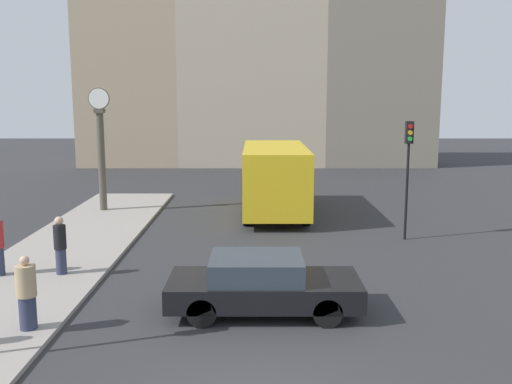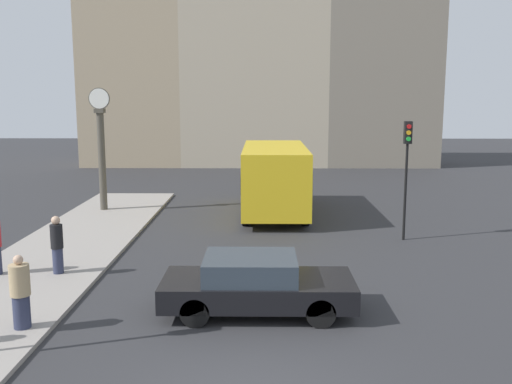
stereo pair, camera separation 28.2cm
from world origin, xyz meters
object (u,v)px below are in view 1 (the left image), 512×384
at_px(street_clock, 98,150).
at_px(pedestrian_tan_coat, 23,294).
at_px(traffic_light_far, 405,156).
at_px(sedan_car, 259,284).
at_px(bus_distant, 272,176).
at_px(pedestrian_black_jacket, 57,245).

bearing_deg(street_clock, pedestrian_tan_coat, -81.97).
xyz_separation_m(traffic_light_far, pedestrian_tan_coat, (-9.99, -8.04, -2.05)).
xyz_separation_m(sedan_car, traffic_light_far, (5.07, 6.86, 2.24)).
xyz_separation_m(bus_distant, pedestrian_black_jacket, (-6.15, -8.65, -0.72)).
bearing_deg(pedestrian_tan_coat, sedan_car, 13.54).
height_order(traffic_light_far, pedestrian_tan_coat, traffic_light_far).
height_order(traffic_light_far, street_clock, street_clock).
relative_size(bus_distant, street_clock, 1.35).
xyz_separation_m(bus_distant, pedestrian_tan_coat, (-5.58, -12.42, -0.75)).
xyz_separation_m(street_clock, pedestrian_tan_coat, (1.81, -12.82, -1.82)).
distance_m(sedan_car, bus_distant, 11.29).
xyz_separation_m(sedan_car, pedestrian_tan_coat, (-4.92, -1.19, 0.20)).
bearing_deg(pedestrian_black_jacket, sedan_car, -25.19).
bearing_deg(pedestrian_tan_coat, traffic_light_far, 38.83).
height_order(sedan_car, bus_distant, bus_distant).
height_order(sedan_car, traffic_light_far, traffic_light_far).
height_order(pedestrian_black_jacket, pedestrian_tan_coat, pedestrian_black_jacket).
distance_m(sedan_car, street_clock, 13.60).
xyz_separation_m(pedestrian_black_jacket, pedestrian_tan_coat, (0.58, -3.77, -0.04)).
distance_m(traffic_light_far, street_clock, 12.73).
xyz_separation_m(traffic_light_far, street_clock, (-11.80, 4.78, -0.23)).
distance_m(traffic_light_far, pedestrian_tan_coat, 12.99).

